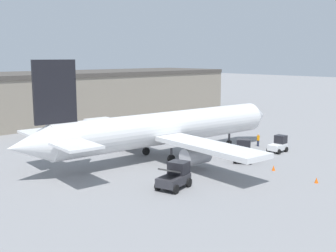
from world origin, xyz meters
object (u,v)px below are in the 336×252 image
object	(u,v)px
belt_loader_truck	(175,176)
pushback_tug	(279,145)
airplane	(162,129)
ground_crew_worker	(258,140)
baggage_tug	(243,152)
safety_cone_near	(274,168)
safety_cone_far	(316,180)

from	to	relation	value
belt_loader_truck	pushback_tug	world-z (taller)	belt_loader_truck
airplane	ground_crew_worker	distance (m)	14.46
pushback_tug	airplane	bearing A→B (deg)	146.45
ground_crew_worker	baggage_tug	bearing A→B (deg)	-169.87
baggage_tug	belt_loader_truck	size ratio (longest dim) A/B	0.93
pushback_tug	safety_cone_near	bearing A→B (deg)	-153.42
belt_loader_truck	pushback_tug	bearing A→B (deg)	-10.20
pushback_tug	safety_cone_far	xyz separation A→B (m)	(-8.71, -9.76, -0.64)
safety_cone_far	belt_loader_truck	bearing A→B (deg)	143.77
ground_crew_worker	safety_cone_near	distance (m)	12.05
pushback_tug	safety_cone_near	distance (m)	9.14
baggage_tug	ground_crew_worker	bearing A→B (deg)	-10.54
baggage_tug	belt_loader_truck	xyz separation A→B (m)	(-12.51, -1.89, 0.01)
baggage_tug	airplane	bearing A→B (deg)	92.95
airplane	safety_cone_far	world-z (taller)	airplane
belt_loader_truck	pushback_tug	distance (m)	19.63
ground_crew_worker	baggage_tug	distance (m)	8.71
baggage_tug	safety_cone_near	size ratio (longest dim) A/B	6.23
airplane	belt_loader_truck	bearing A→B (deg)	-121.77
ground_crew_worker	belt_loader_truck	bearing A→B (deg)	-179.27
safety_cone_near	baggage_tug	bearing A→B (deg)	79.28
ground_crew_worker	belt_loader_truck	distance (m)	21.16
baggage_tug	safety_cone_near	xyz separation A→B (m)	(-0.87, -4.61, -0.83)
belt_loader_truck	safety_cone_near	size ratio (longest dim) A/B	6.69
airplane	pushback_tug	world-z (taller)	airplane
airplane	safety_cone_near	distance (m)	13.38
ground_crew_worker	safety_cone_far	distance (m)	16.53
baggage_tug	pushback_tug	distance (m)	7.04
safety_cone_near	safety_cone_far	world-z (taller)	same
belt_loader_truck	airplane	bearing A→B (deg)	38.64
ground_crew_worker	belt_loader_truck	world-z (taller)	belt_loader_truck
belt_loader_truck	pushback_tug	xyz separation A→B (m)	(19.54, 1.82, -0.20)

